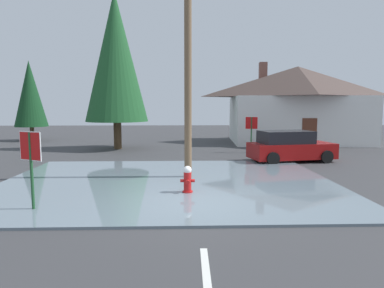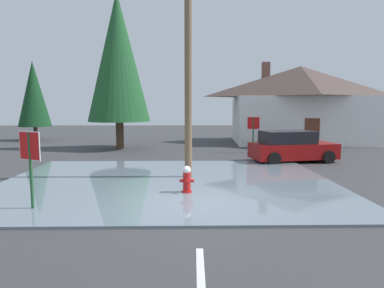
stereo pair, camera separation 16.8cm
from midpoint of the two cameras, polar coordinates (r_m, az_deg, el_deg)
The scene contains 11 objects.
ground_plane at distance 9.96m, azimuth 0.81°, elevation -10.41°, with size 80.00×80.00×0.10m, color #38383A.
flood_puddle at distance 12.54m, azimuth -3.77°, elevation -6.47°, with size 12.15×9.30×0.07m, color slate.
lane_stop_bar at distance 8.93m, azimuth 5.14°, elevation -12.08°, with size 4.44×0.30×0.01m, color silver.
stop_sign_near at distance 9.96m, azimuth -25.23°, elevation -1.60°, with size 0.70×0.38×2.17m.
fire_hydrant at distance 10.90m, azimuth -0.44°, elevation -6.17°, with size 0.47×0.40×0.93m.
utility_pole at distance 13.24m, azimuth -0.27°, elevation 16.49°, with size 1.60×0.28×9.92m.
stop_sign_far at distance 20.77m, azimuth 10.55°, elevation 2.82°, with size 0.75×0.17×2.19m.
house at distance 27.60m, azimuth 17.86°, elevation 6.56°, with size 10.99×7.68×6.31m.
parked_car at distance 17.97m, azimuth 16.68°, elevation -0.48°, with size 4.49×2.59×1.58m.
pine_tree_tall_left at distance 30.56m, azimuth -25.01°, elevation 7.66°, with size 2.58×2.58×6.46m.
pine_tree_mid_left at distance 23.04m, azimuth -12.17°, elevation 14.11°, with size 4.05×4.05×10.14m.
Camera 2 is at (-0.23, -9.52, 2.84)m, focal length 31.61 mm.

